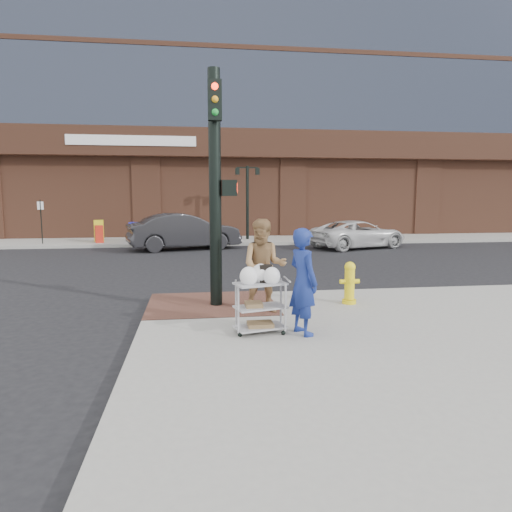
{
  "coord_description": "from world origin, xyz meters",
  "views": [
    {
      "loc": [
        -0.98,
        -9.04,
        2.54
      ],
      "look_at": [
        0.35,
        0.58,
        1.25
      ],
      "focal_mm": 32.0,
      "sensor_mm": 36.0,
      "label": 1
    }
  ],
  "objects": [
    {
      "name": "newsbox_yellow",
      "position": [
        -5.88,
        15.68,
        0.71
      ],
      "size": [
        0.56,
        0.52,
        1.13
      ],
      "primitive_type": "cube",
      "rotation": [
        0.0,
        0.0,
        0.22
      ],
      "color": "yellow",
      "rests_on": "sidewalk_far"
    },
    {
      "name": "lamp_post",
      "position": [
        2.0,
        16.0,
        2.62
      ],
      "size": [
        1.32,
        0.22,
        4.0
      ],
      "color": "black",
      "rests_on": "sidewalk_far"
    },
    {
      "name": "bank_building",
      "position": [
        5.0,
        31.0,
        14.15
      ],
      "size": [
        42.0,
        26.0,
        28.0
      ],
      "primitive_type": "cube",
      "color": "brown",
      "rests_on": "sidewalk_far"
    },
    {
      "name": "utility_cart",
      "position": [
        0.16,
        -1.38,
        0.7
      ],
      "size": [
        0.96,
        0.68,
        1.2
      ],
      "color": "#99999E",
      "rests_on": "sidewalk_near"
    },
    {
      "name": "traffic_signal_pole",
      "position": [
        -0.48,
        0.77,
        2.83
      ],
      "size": [
        0.61,
        0.51,
        5.0
      ],
      "color": "black",
      "rests_on": "sidewalk_near"
    },
    {
      "name": "minivan_white",
      "position": [
        6.98,
        12.23,
        0.67
      ],
      "size": [
        5.32,
        3.72,
        1.35
      ],
      "primitive_type": "imported",
      "rotation": [
        0.0,
        0.0,
        1.91
      ],
      "color": "silver",
      "rests_on": "ground"
    },
    {
      "name": "parking_sign",
      "position": [
        -8.5,
        15.0,
        1.25
      ],
      "size": [
        0.05,
        0.05,
        2.2
      ],
      "primitive_type": "cylinder",
      "color": "black",
      "rests_on": "sidewalk_far"
    },
    {
      "name": "sidewalk_far",
      "position": [
        12.5,
        32.0,
        0.07
      ],
      "size": [
        65.0,
        36.0,
        0.15
      ],
      "primitive_type": "cube",
      "color": "gray",
      "rests_on": "ground"
    },
    {
      "name": "sedan_dark",
      "position": [
        -1.41,
        12.78,
        0.86
      ],
      "size": [
        5.5,
        3.13,
        1.72
      ],
      "primitive_type": "imported",
      "rotation": [
        0.0,
        0.0,
        1.84
      ],
      "color": "black",
      "rests_on": "ground"
    },
    {
      "name": "woman_blue",
      "position": [
        0.88,
        -1.53,
        1.07
      ],
      "size": [
        0.65,
        0.79,
        1.85
      ],
      "primitive_type": "imported",
      "rotation": [
        0.0,
        0.0,
        1.93
      ],
      "color": "navy",
      "rests_on": "sidewalk_near"
    },
    {
      "name": "newsbox_blue",
      "position": [
        -4.09,
        15.68,
        0.65
      ],
      "size": [
        0.5,
        0.47,
        1.0
      ],
      "primitive_type": "cube",
      "rotation": [
        0.0,
        0.0,
        -0.25
      ],
      "color": "#1B20B3",
      "rests_on": "sidewalk_far"
    },
    {
      "name": "fire_hydrant",
      "position": [
        2.44,
        0.53,
        0.63
      ],
      "size": [
        0.44,
        0.31,
        0.94
      ],
      "color": "yellow",
      "rests_on": "sidewalk_near"
    },
    {
      "name": "pedestrian_tan",
      "position": [
        0.44,
        0.02,
        1.11
      ],
      "size": [
        1.08,
        0.93,
        1.93
      ],
      "primitive_type": "imported",
      "rotation": [
        0.0,
        0.0,
        -0.25
      ],
      "color": "#967046",
      "rests_on": "sidewalk_near"
    },
    {
      "name": "brick_curb_ramp",
      "position": [
        -0.6,
        0.9,
        0.16
      ],
      "size": [
        2.8,
        2.4,
        0.01
      ],
      "primitive_type": "cube",
      "color": "#553227",
      "rests_on": "sidewalk_near"
    },
    {
      "name": "newsbox_red",
      "position": [
        -5.73,
        14.98,
        0.6
      ],
      "size": [
        0.46,
        0.44,
        0.89
      ],
      "primitive_type": "cube",
      "rotation": [
        0.0,
        0.0,
        0.31
      ],
      "color": "red",
      "rests_on": "sidewalk_far"
    },
    {
      "name": "ground",
      "position": [
        0.0,
        0.0,
        0.0
      ],
      "size": [
        220.0,
        220.0,
        0.0
      ],
      "primitive_type": "plane",
      "color": "black",
      "rests_on": "ground"
    }
  ]
}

